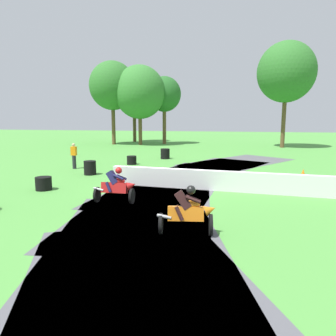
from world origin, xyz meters
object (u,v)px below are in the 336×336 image
at_px(motorcycle_lead_red, 116,186).
at_px(motorcycle_chase_orange, 188,211).
at_px(track_marshal, 74,156).
at_px(tire_stack_near, 165,154).
at_px(tire_stack_mid_a, 132,160).
at_px(traffic_cone, 303,173).
at_px(tire_stack_mid_b, 90,168).
at_px(tire_stack_far, 44,183).

height_order(motorcycle_lead_red, motorcycle_chase_orange, motorcycle_chase_orange).
bearing_deg(track_marshal, motorcycle_lead_red, -52.11).
height_order(tire_stack_near, track_marshal, track_marshal).
relative_size(tire_stack_mid_a, traffic_cone, 1.52).
relative_size(motorcycle_lead_red, traffic_cone, 3.82).
bearing_deg(tire_stack_mid_b, track_marshal, 137.00).
height_order(tire_stack_near, tire_stack_mid_b, same).
bearing_deg(traffic_cone, motorcycle_lead_red, -138.85).
relative_size(tire_stack_near, tire_stack_mid_a, 1.20).
xyz_separation_m(tire_stack_far, track_marshal, (-1.58, 5.82, 0.52)).
bearing_deg(traffic_cone, tire_stack_mid_b, -171.42).
xyz_separation_m(tire_stack_mid_b, tire_stack_far, (-0.36, -4.02, -0.10)).
xyz_separation_m(motorcycle_chase_orange, tire_stack_mid_b, (-6.82, 8.09, -0.26)).
relative_size(tire_stack_mid_a, tire_stack_mid_b, 0.84).
xyz_separation_m(motorcycle_chase_orange, tire_stack_near, (-4.07, 15.85, -0.26)).
bearing_deg(tire_stack_near, tire_stack_mid_b, -109.46).
bearing_deg(tire_stack_mid_a, tire_stack_mid_b, -104.35).
distance_m(tire_stack_mid_b, tire_stack_far, 4.03).
bearing_deg(motorcycle_chase_orange, track_marshal, 131.49).
bearing_deg(tire_stack_mid_b, tire_stack_mid_a, 75.65).
height_order(tire_stack_mid_a, tire_stack_far, same).
xyz_separation_m(tire_stack_near, traffic_cone, (9.11, -5.97, -0.18)).
relative_size(tire_stack_near, tire_stack_mid_b, 1.00).
height_order(tire_stack_far, track_marshal, track_marshal).
xyz_separation_m(tire_stack_near, tire_stack_mid_b, (-2.74, -7.76, 0.00)).
relative_size(motorcycle_chase_orange, tire_stack_far, 2.34).
xyz_separation_m(track_marshal, traffic_cone, (13.79, -0.02, -0.60)).
bearing_deg(tire_stack_mid_a, tire_stack_far, -99.95).
distance_m(tire_stack_near, tire_stack_far, 12.18).
bearing_deg(motorcycle_chase_orange, tire_stack_mid_b, 130.12).
height_order(track_marshal, traffic_cone, track_marshal).
bearing_deg(motorcycle_lead_red, traffic_cone, 41.15).
bearing_deg(track_marshal, tire_stack_near, 51.83).
height_order(tire_stack_mid_a, traffic_cone, tire_stack_mid_a).
distance_m(motorcycle_chase_orange, tire_stack_near, 16.36).
distance_m(tire_stack_near, traffic_cone, 10.89).
bearing_deg(motorcycle_lead_red, track_marshal, 127.89).
relative_size(motorcycle_lead_red, tire_stack_near, 2.10).
distance_m(motorcycle_lead_red, tire_stack_mid_b, 6.50).
bearing_deg(track_marshal, tire_stack_mid_a, 39.26).
height_order(tire_stack_mid_a, tire_stack_mid_b, tire_stack_mid_b).
bearing_deg(tire_stack_far, tire_stack_mid_b, 84.88).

